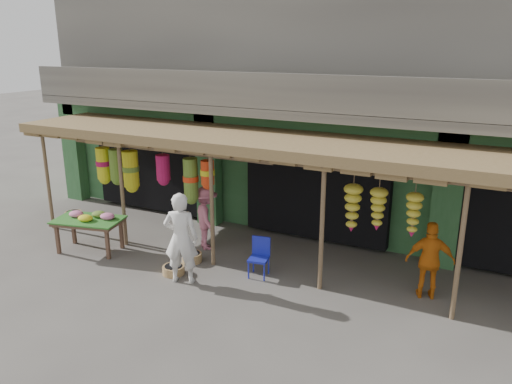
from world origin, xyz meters
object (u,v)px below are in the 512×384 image
at_px(blue_chair, 260,255).
at_px(person_shopper, 206,218).
at_px(person_vendor, 430,261).
at_px(flower_table, 90,221).
at_px(person_front, 181,238).

xyz_separation_m(blue_chair, person_shopper, (-1.77, 0.71, 0.30)).
bearing_deg(person_vendor, flower_table, -5.17).
bearing_deg(person_vendor, person_shopper, -16.00).
bearing_deg(flower_table, person_vendor, -3.86).
height_order(blue_chair, person_vendor, person_vendor).
bearing_deg(flower_table, person_front, -20.29).
relative_size(blue_chair, person_vendor, 0.54).
height_order(person_vendor, person_shopper, person_vendor).
xyz_separation_m(blue_chair, person_front, (-1.28, -0.99, 0.49)).
xyz_separation_m(flower_table, person_shopper, (2.35, 1.37, 0.01)).
xyz_separation_m(person_front, person_shopper, (-0.49, 1.71, -0.19)).
relative_size(flower_table, person_front, 0.90).
relative_size(person_front, person_vendor, 1.24).
relative_size(person_front, person_shopper, 1.25).
distance_m(blue_chair, person_shopper, 1.93).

